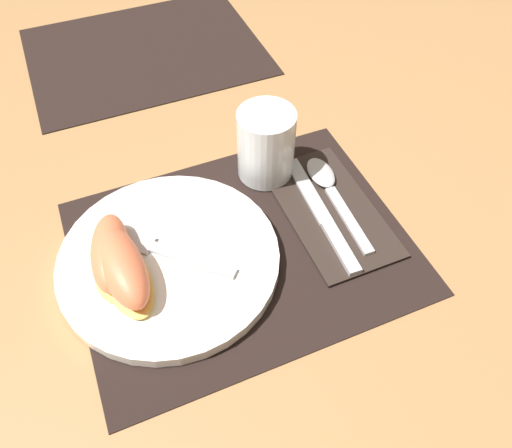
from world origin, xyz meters
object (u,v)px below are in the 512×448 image
(juice_glass, at_px, (266,148))
(fork, at_px, (157,248))
(citrus_wedge_1, at_px, (122,267))
(spoon, at_px, (328,184))
(citrus_wedge_0, at_px, (111,254))
(plate, at_px, (169,259))
(knife, at_px, (322,215))

(juice_glass, height_order, fork, juice_glass)
(juice_glass, distance_m, citrus_wedge_1, 0.25)
(spoon, relative_size, fork, 1.24)
(citrus_wedge_0, height_order, citrus_wedge_1, citrus_wedge_1)
(juice_glass, relative_size, citrus_wedge_0, 0.83)
(plate, distance_m, fork, 0.02)
(juice_glass, relative_size, fork, 0.71)
(citrus_wedge_0, bearing_deg, fork, -0.89)
(plate, relative_size, spoon, 1.52)
(juice_glass, relative_size, spoon, 0.58)
(spoon, distance_m, fork, 0.25)
(knife, relative_size, citrus_wedge_1, 1.51)
(plate, height_order, juice_glass, juice_glass)
(knife, distance_m, citrus_wedge_0, 0.27)
(plate, bearing_deg, fork, 125.44)
(knife, height_order, fork, fork)
(knife, xyz_separation_m, fork, (-0.21, 0.02, 0.01))
(spoon, xyz_separation_m, citrus_wedge_1, (-0.29, -0.05, 0.03))
(citrus_wedge_1, bearing_deg, knife, 0.61)
(knife, height_order, spoon, spoon)
(knife, bearing_deg, juice_glass, 107.65)
(juice_glass, xyz_separation_m, knife, (0.03, -0.11, -0.04))
(citrus_wedge_1, bearing_deg, spoon, 9.13)
(juice_glass, bearing_deg, citrus_wedge_0, -159.69)
(plate, bearing_deg, citrus_wedge_1, -169.83)
(plate, relative_size, knife, 1.30)
(knife, relative_size, citrus_wedge_0, 1.68)
(spoon, height_order, fork, fork)
(plate, distance_m, knife, 0.20)
(plate, distance_m, juice_glass, 0.20)
(plate, xyz_separation_m, juice_glass, (0.17, 0.10, 0.04))
(juice_glass, distance_m, fork, 0.20)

